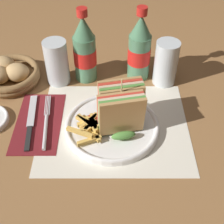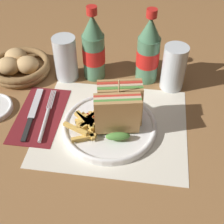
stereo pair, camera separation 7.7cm
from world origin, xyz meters
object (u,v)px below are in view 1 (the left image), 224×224
Objects in this scene: club_sandwich at (120,109)px; knife at (29,122)px; glass_far at (56,65)px; fork at (45,125)px; bread_basket at (7,74)px; plate_main at (112,126)px; glass_near at (164,66)px; coke_bottle_near at (84,50)px; coke_bottle_far at (138,49)px.

club_sandwich is 0.24m from knife.
knife is 1.49× the size of glass_far.
fork is 0.24m from bread_basket.
plate_main is 0.25m from glass_near.
glass_far is (-0.08, -0.02, -0.04)m from coke_bottle_near.
club_sandwich is 0.23m from coke_bottle_far.
club_sandwich is 0.24m from coke_bottle_near.
fork is at bearing 178.53° from club_sandwich.
coke_bottle_near is at bearing 61.68° from fork.
knife is at bearing 174.59° from plate_main.
coke_bottle_far is 0.09m from glass_near.
bread_basket is at bearing 179.52° from glass_near.
club_sandwich is (0.02, -0.00, 0.06)m from plate_main.
fork is (-0.19, 0.00, -0.06)m from club_sandwich.
glass_far is at bearing 81.74° from fork.
coke_bottle_far is at bearing 71.39° from plate_main.
fork is at bearing -149.43° from glass_near.
fork is at bearing -93.01° from glass_far.
knife is 0.25m from coke_bottle_near.
glass_far is 0.72× the size of bread_basket.
glass_near reaches higher than knife.
bread_basket reaches higher than fork.
coke_bottle_far reaches higher than club_sandwich.
bread_basket is (-0.32, 0.20, -0.05)m from club_sandwich.
glass_near is at bearing 52.23° from plate_main.
club_sandwich reaches higher than glass_near.
plate_main is 0.24m from coke_bottle_near.
fork is at bearing 178.61° from plate_main.
glass_far is at bearing -166.73° from coke_bottle_near.
coke_bottle_near is 1.20× the size of bread_basket.
glass_near is (0.15, 0.19, 0.05)m from plate_main.
coke_bottle_near is 1.66× the size of glass_far.
club_sandwich is at bearing -65.36° from coke_bottle_near.
plate_main is 0.36m from bread_basket.
club_sandwich is 1.06× the size of glass_near.
plate_main is 1.20× the size of knife.
glass_near is at bearing -0.48° from bread_basket.
coke_bottle_far is (0.24, 0.22, 0.09)m from fork.
glass_far is at bearing 68.16° from knife.
coke_bottle_near reaches higher than glass_near.
plate_main is at bearing -108.61° from coke_bottle_far.
fork is 0.37m from glass_near.
glass_far is (-0.18, 0.20, -0.01)m from club_sandwich.
plate_main is 1.29× the size of bread_basket.
coke_bottle_near reaches higher than bread_basket.
bread_basket is (-0.38, -0.02, -0.07)m from coke_bottle_far.
coke_bottle_far is (0.07, 0.22, 0.08)m from plate_main.
glass_far is at bearing 129.22° from plate_main.
bread_basket is at bearing 113.30° from knife.
bread_basket is (-0.10, 0.18, 0.02)m from knife.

